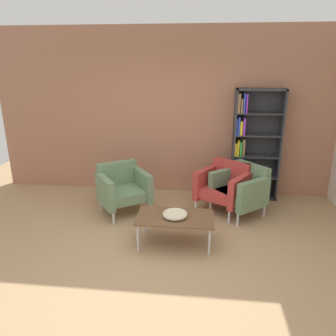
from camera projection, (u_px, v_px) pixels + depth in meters
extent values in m
plane|color=tan|center=(153.00, 265.00, 3.88)|extent=(8.32, 8.32, 0.00)
cube|color=#A87056|center=(173.00, 113.00, 5.75)|extent=(6.40, 0.12, 2.90)
cube|color=#333338|center=(233.00, 145.00, 5.57)|extent=(0.03, 0.30, 1.90)
cube|color=#333338|center=(280.00, 146.00, 5.49)|extent=(0.03, 0.30, 1.90)
cube|color=#333338|center=(261.00, 89.00, 5.24)|extent=(0.80, 0.30, 0.03)
cube|color=#333338|center=(252.00, 196.00, 5.83)|extent=(0.80, 0.30, 0.03)
cube|color=#333338|center=(255.00, 144.00, 5.67)|extent=(0.80, 0.02, 1.90)
cube|color=#333338|center=(254.00, 176.00, 5.71)|extent=(0.76, 0.28, 0.02)
cube|color=#333338|center=(255.00, 156.00, 5.59)|extent=(0.76, 0.28, 0.02)
cube|color=#333338|center=(257.00, 135.00, 5.48)|extent=(0.76, 0.28, 0.02)
cube|color=#333338|center=(259.00, 113.00, 5.36)|extent=(0.76, 0.28, 0.02)
cube|color=red|center=(233.00, 189.00, 5.78)|extent=(0.03, 0.18, 0.22)
cube|color=black|center=(235.00, 186.00, 5.79)|extent=(0.03, 0.25, 0.31)
cube|color=yellow|center=(237.00, 189.00, 5.78)|extent=(0.04, 0.22, 0.21)
cube|color=orange|center=(240.00, 187.00, 5.74)|extent=(0.02, 0.17, 0.32)
cube|color=blue|center=(234.00, 167.00, 5.66)|extent=(0.04, 0.21, 0.32)
cube|color=olive|center=(238.00, 168.00, 5.64)|extent=(0.04, 0.18, 0.28)
cube|color=white|center=(240.00, 169.00, 5.65)|extent=(0.04, 0.19, 0.24)
cube|color=blue|center=(244.00, 168.00, 5.63)|extent=(0.04, 0.18, 0.30)
cube|color=yellow|center=(235.00, 149.00, 5.55)|extent=(0.03, 0.20, 0.22)
cube|color=yellow|center=(238.00, 147.00, 5.56)|extent=(0.03, 0.25, 0.27)
cube|color=green|center=(240.00, 148.00, 5.54)|extent=(0.03, 0.19, 0.25)
cube|color=olive|center=(243.00, 147.00, 5.52)|extent=(0.04, 0.19, 0.29)
cube|color=blue|center=(236.00, 126.00, 5.44)|extent=(0.02, 0.23, 0.27)
cube|color=blue|center=(239.00, 126.00, 5.41)|extent=(0.03, 0.18, 0.30)
cube|color=yellow|center=(241.00, 128.00, 5.42)|extent=(0.04, 0.18, 0.23)
cube|color=purple|center=(244.00, 126.00, 5.44)|extent=(0.04, 0.25, 0.28)
cube|color=olive|center=(239.00, 103.00, 5.30)|extent=(0.04, 0.17, 0.31)
cube|color=olive|center=(242.00, 106.00, 5.31)|extent=(0.03, 0.19, 0.23)
cube|color=blue|center=(244.00, 103.00, 5.29)|extent=(0.02, 0.18, 0.31)
cube|color=purple|center=(246.00, 103.00, 5.28)|extent=(0.03, 0.17, 0.31)
cube|color=brown|center=(175.00, 217.00, 4.21)|extent=(1.00, 0.56, 0.02)
cylinder|color=silver|center=(138.00, 238.00, 4.10)|extent=(0.03, 0.03, 0.38)
cylinder|color=silver|center=(209.00, 242.00, 4.01)|extent=(0.03, 0.03, 0.38)
cylinder|color=silver|center=(144.00, 221.00, 4.54)|extent=(0.03, 0.03, 0.38)
cylinder|color=silver|center=(209.00, 224.00, 4.44)|extent=(0.03, 0.03, 0.38)
cylinder|color=beige|center=(175.00, 216.00, 4.21)|extent=(0.13, 0.13, 0.02)
cylinder|color=beige|center=(175.00, 214.00, 4.20)|extent=(0.32, 0.32, 0.02)
torus|color=beige|center=(175.00, 214.00, 4.20)|extent=(0.32, 0.32, 0.02)
cube|color=#B73833|center=(222.00, 192.00, 5.19)|extent=(0.85, 0.83, 0.16)
cube|color=#B73833|center=(231.00, 172.00, 5.31)|extent=(0.61, 0.44, 0.38)
cube|color=#B73833|center=(205.00, 182.00, 5.33)|extent=(0.42, 0.58, 0.46)
cube|color=#B73833|center=(240.00, 191.00, 4.96)|extent=(0.42, 0.58, 0.46)
cylinder|color=silver|center=(196.00, 205.00, 5.20)|extent=(0.04, 0.04, 0.24)
cylinder|color=silver|center=(229.00, 216.00, 4.85)|extent=(0.04, 0.04, 0.24)
cylinder|color=silver|center=(214.00, 194.00, 5.63)|extent=(0.04, 0.04, 0.24)
cylinder|color=silver|center=(246.00, 203.00, 5.28)|extent=(0.04, 0.04, 0.24)
cube|color=slate|center=(124.00, 194.00, 5.13)|extent=(0.86, 0.84, 0.16)
cube|color=slate|center=(117.00, 173.00, 5.27)|extent=(0.59, 0.47, 0.38)
cube|color=slate|center=(105.00, 192.00, 4.93)|extent=(0.44, 0.56, 0.46)
cube|color=slate|center=(142.00, 184.00, 5.22)|extent=(0.44, 0.56, 0.46)
cylinder|color=silver|center=(114.00, 217.00, 4.79)|extent=(0.04, 0.04, 0.24)
cylinder|color=silver|center=(150.00, 209.00, 5.07)|extent=(0.04, 0.04, 0.24)
cylinder|color=silver|center=(101.00, 203.00, 5.27)|extent=(0.04, 0.04, 0.24)
cylinder|color=silver|center=(135.00, 196.00, 5.55)|extent=(0.04, 0.04, 0.24)
cube|color=slate|center=(239.00, 195.00, 5.09)|extent=(0.86, 0.86, 0.16)
cube|color=slate|center=(252.00, 175.00, 5.15)|extent=(0.51, 0.56, 0.38)
cube|color=slate|center=(224.00, 183.00, 5.29)|extent=(0.54, 0.48, 0.46)
cube|color=slate|center=(253.00, 195.00, 4.81)|extent=(0.54, 0.48, 0.46)
cylinder|color=silver|center=(210.00, 205.00, 5.23)|extent=(0.04, 0.04, 0.24)
cylinder|color=silver|center=(238.00, 219.00, 4.76)|extent=(0.04, 0.04, 0.24)
cylinder|color=silver|center=(236.00, 197.00, 5.54)|extent=(0.04, 0.04, 0.24)
cylinder|color=silver|center=(264.00, 209.00, 5.07)|extent=(0.04, 0.04, 0.24)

